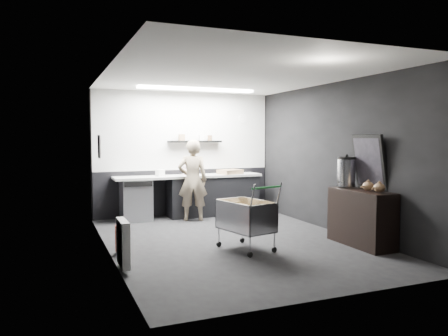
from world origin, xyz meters
name	(u,v)px	position (x,y,z in m)	size (l,w,h in m)	color
floor	(234,241)	(0.00, 0.00, 0.00)	(5.50, 5.50, 0.00)	black
ceiling	(234,76)	(0.00, 0.00, 2.70)	(5.50, 5.50, 0.00)	white
wall_back	(185,154)	(0.00, 2.75, 1.35)	(5.50, 5.50, 0.00)	black
wall_front	(338,172)	(0.00, -2.75, 1.35)	(5.50, 5.50, 0.00)	black
wall_left	(108,162)	(-2.00, 0.00, 1.35)	(5.50, 5.50, 0.00)	black
wall_right	(336,157)	(2.00, 0.00, 1.35)	(5.50, 5.50, 0.00)	black
kitchen_wall_panel	(185,131)	(0.00, 2.73, 1.85)	(3.95, 0.02, 1.70)	silver
dado_panel	(185,192)	(0.00, 2.73, 0.50)	(3.95, 0.02, 1.00)	black
floating_shelf	(195,142)	(0.20, 2.62, 1.62)	(1.20, 0.22, 0.04)	black
wall_clock	(243,118)	(1.40, 2.72, 2.15)	(0.20, 0.20, 0.03)	white
poster	(99,147)	(-1.98, 1.30, 1.55)	(0.02, 0.30, 0.40)	white
poster_red_band	(99,143)	(-1.98, 1.30, 1.62)	(0.01, 0.22, 0.10)	red
radiator	(123,243)	(-1.94, -0.90, 0.35)	(0.10, 0.50, 0.60)	white
ceiling_strip	(197,89)	(0.00, 1.85, 2.67)	(2.40, 0.20, 0.04)	white
prep_counter	(195,195)	(0.14, 2.42, 0.46)	(3.20, 0.61, 0.90)	black
person	(193,180)	(-0.07, 1.97, 0.83)	(0.61, 0.40, 1.66)	#C0B598
shopping_cart	(246,218)	(-0.04, -0.57, 0.48)	(0.75, 1.05, 1.01)	silver
sideboard	(361,210)	(1.77, -0.98, 0.56)	(0.50, 1.17, 1.76)	black
fire_extinguisher	(120,237)	(-1.85, -0.06, 0.23)	(0.15, 0.15, 0.48)	red
cardboard_box	(230,172)	(0.94, 2.37, 0.95)	(0.49, 0.37, 0.10)	#8F6F4C
pink_tub	(188,170)	(-0.04, 2.42, 1.00)	(0.21, 0.21, 0.21)	silver
white_container	(160,173)	(-0.65, 2.37, 0.97)	(0.16, 0.12, 0.14)	white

